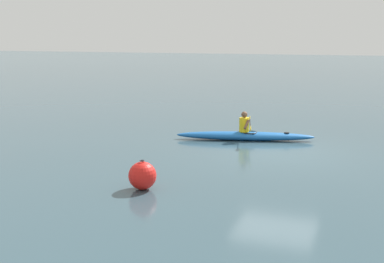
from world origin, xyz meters
TOP-DOWN VIEW (x-y plane):
  - ground_plane at (0.00, 0.00)m, footprint 160.00×160.00m
  - kayak at (1.41, -1.49)m, footprint 4.67×1.75m
  - kayaker at (1.42, -1.48)m, footprint 0.69×2.37m
  - mooring_buoy_orange_mid at (2.22, 4.81)m, footprint 0.66×0.66m

SIDE VIEW (x-z plane):
  - ground_plane at x=0.00m, z-range 0.00..0.00m
  - kayak at x=1.41m, z-range 0.00..0.29m
  - mooring_buoy_orange_mid at x=2.22m, z-range -0.02..0.68m
  - kayaker at x=1.42m, z-range 0.24..0.94m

